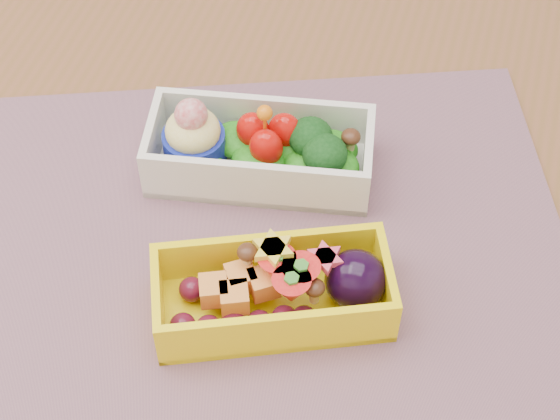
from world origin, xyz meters
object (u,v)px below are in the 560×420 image
(bento_yellow, at_px, (278,291))
(placemat, at_px, (269,243))
(bento_white, at_px, (259,150))
(table, at_px, (214,323))

(bento_yellow, bearing_deg, placemat, 89.88)
(placemat, xyz_separation_m, bento_yellow, (0.02, -0.06, 0.03))
(placemat, distance_m, bento_white, 0.08)
(table, relative_size, bento_white, 6.10)
(bento_yellow, bearing_deg, table, 131.78)
(table, height_order, placemat, placemat)
(bento_white, bearing_deg, placemat, -76.62)
(bento_white, bearing_deg, table, -107.96)
(table, bearing_deg, placemat, 31.17)
(placemat, bearing_deg, bento_yellow, -67.38)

